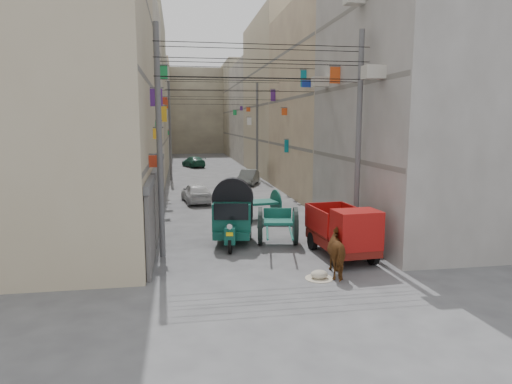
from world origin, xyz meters
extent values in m
plane|color=#49494B|center=(0.00, 0.00, 0.00)|extent=(140.00, 140.00, 0.00)
cube|color=tan|center=(-8.00, 8.00, 6.50)|extent=(8.00, 10.00, 13.00)
cube|color=#69645D|center=(-4.12, 8.00, 3.20)|extent=(0.25, 9.80, 0.18)
cube|color=#69645D|center=(-4.12, 8.00, 6.20)|extent=(0.25, 9.80, 0.18)
cube|color=beige|center=(-8.00, 19.00, 6.00)|extent=(8.00, 12.00, 12.00)
cube|color=#69645D|center=(-4.12, 19.00, 3.20)|extent=(0.25, 11.76, 0.18)
cube|color=#69645D|center=(-4.12, 19.00, 6.20)|extent=(0.25, 11.76, 0.18)
cube|color=#69645D|center=(-4.12, 19.00, 9.20)|extent=(0.25, 11.76, 0.18)
cube|color=#B6AF8F|center=(-8.00, 32.00, 7.00)|extent=(8.00, 14.00, 14.00)
cube|color=#69645D|center=(-4.12, 32.00, 3.20)|extent=(0.25, 13.72, 0.18)
cube|color=#69645D|center=(-4.12, 32.00, 6.20)|extent=(0.25, 13.72, 0.18)
cube|color=#69645D|center=(-4.12, 32.00, 9.20)|extent=(0.25, 13.72, 0.18)
cube|color=#A39E99|center=(-8.00, 46.00, 5.90)|extent=(8.00, 14.00, 11.80)
cube|color=#69645D|center=(-4.12, 46.00, 3.20)|extent=(0.25, 13.72, 0.18)
cube|color=#69645D|center=(-4.12, 46.00, 6.20)|extent=(0.25, 13.72, 0.18)
cube|color=#69645D|center=(-4.12, 46.00, 9.20)|extent=(0.25, 13.72, 0.18)
cube|color=tan|center=(-8.00, 59.00, 6.75)|extent=(8.00, 12.00, 13.50)
cube|color=#69645D|center=(-4.12, 59.00, 3.20)|extent=(0.25, 11.76, 0.18)
cube|color=#69645D|center=(-4.12, 59.00, 6.20)|extent=(0.25, 11.76, 0.18)
cube|color=#69645D|center=(-4.12, 59.00, 9.20)|extent=(0.25, 11.76, 0.18)
cube|color=#A39E99|center=(8.00, 8.00, 6.50)|extent=(8.00, 10.00, 13.00)
cube|color=#69645D|center=(4.12, 8.00, 3.20)|extent=(0.25, 9.80, 0.18)
cube|color=#69645D|center=(4.12, 8.00, 6.20)|extent=(0.25, 9.80, 0.18)
cube|color=#69645D|center=(4.12, 8.00, 9.20)|extent=(0.25, 9.80, 0.18)
cube|color=tan|center=(8.00, 19.00, 6.00)|extent=(8.00, 12.00, 12.00)
cube|color=#69645D|center=(4.12, 19.00, 3.20)|extent=(0.25, 11.76, 0.18)
cube|color=#69645D|center=(4.12, 19.00, 6.20)|extent=(0.25, 11.76, 0.18)
cube|color=#69645D|center=(4.12, 19.00, 9.20)|extent=(0.25, 11.76, 0.18)
cube|color=tan|center=(8.00, 32.00, 7.00)|extent=(8.00, 14.00, 14.00)
cube|color=#69645D|center=(4.12, 32.00, 3.20)|extent=(0.25, 13.72, 0.18)
cube|color=#69645D|center=(4.12, 32.00, 6.20)|extent=(0.25, 13.72, 0.18)
cube|color=#69645D|center=(4.12, 32.00, 9.20)|extent=(0.25, 13.72, 0.18)
cube|color=beige|center=(8.00, 46.00, 5.90)|extent=(8.00, 14.00, 11.80)
cube|color=#69645D|center=(4.12, 46.00, 3.20)|extent=(0.25, 13.72, 0.18)
cube|color=#69645D|center=(4.12, 46.00, 6.20)|extent=(0.25, 13.72, 0.18)
cube|color=#69645D|center=(4.12, 46.00, 9.20)|extent=(0.25, 13.72, 0.18)
cube|color=#B6AF8F|center=(8.00, 59.00, 6.75)|extent=(8.00, 12.00, 13.50)
cube|color=#69645D|center=(4.12, 59.00, 3.20)|extent=(0.25, 11.76, 0.18)
cube|color=#69645D|center=(4.12, 59.00, 6.20)|extent=(0.25, 11.76, 0.18)
cube|color=#69645D|center=(4.12, 59.00, 9.20)|extent=(0.25, 11.76, 0.18)
cube|color=#B6AF8F|center=(0.00, 66.00, 6.50)|extent=(22.00, 10.00, 13.00)
cube|color=#515157|center=(-3.92, 4.80, 1.30)|extent=(0.12, 3.00, 2.60)
cube|color=#58575A|center=(-3.90, 4.80, 2.75)|extent=(0.18, 3.20, 0.25)
cube|color=#515157|center=(-3.92, 8.50, 1.30)|extent=(0.12, 3.00, 2.60)
cube|color=#58575A|center=(-3.90, 8.50, 2.75)|extent=(0.18, 3.20, 0.25)
cube|color=#515157|center=(-3.92, 12.20, 1.30)|extent=(0.12, 3.00, 2.60)
cube|color=#58575A|center=(-3.90, 12.20, 2.75)|extent=(0.18, 3.20, 0.25)
cube|color=#515157|center=(-3.92, 16.00, 1.30)|extent=(0.12, 3.00, 2.60)
cube|color=#58575A|center=(-3.90, 16.00, 2.75)|extent=(0.18, 3.20, 0.25)
cube|color=#D64D19|center=(3.81, 34.28, 5.98)|extent=(0.38, 0.08, 0.41)
cube|color=red|center=(-3.86, 41.61, 3.62)|extent=(0.27, 0.08, 0.71)
cube|color=red|center=(-3.78, 6.43, 3.35)|extent=(0.44, 0.08, 0.42)
cube|color=yellow|center=(-3.77, 15.80, 5.17)|extent=(0.45, 0.08, 0.84)
cube|color=#1B9549|center=(3.79, 44.88, 5.91)|extent=(0.41, 0.08, 0.59)
cube|color=yellow|center=(-3.81, 9.76, 4.24)|extent=(0.38, 0.08, 0.44)
cube|color=white|center=(3.78, 33.54, 4.85)|extent=(0.43, 0.08, 0.72)
cube|color=#502179|center=(3.86, 39.62, 6.25)|extent=(0.28, 0.08, 0.44)
cube|color=#1B9549|center=(-3.76, 20.00, 7.85)|extent=(0.48, 0.08, 0.84)
cube|color=#1B9549|center=(-3.85, 38.07, 3.67)|extent=(0.31, 0.08, 0.44)
cube|color=#D64D19|center=(3.82, 19.02, 5.41)|extent=(0.35, 0.08, 0.45)
cube|color=#502179|center=(3.83, 22.65, 6.65)|extent=(0.34, 0.08, 0.79)
cube|color=#1B9549|center=(-3.86, 12.02, 4.50)|extent=(0.28, 0.08, 0.52)
cube|color=#D64D19|center=(-3.86, 29.62, 6.26)|extent=(0.28, 0.08, 0.74)
cube|color=#0C7987|center=(3.87, 18.51, 3.22)|extent=(0.26, 0.08, 0.80)
cube|color=#D64D19|center=(3.83, 9.37, 6.69)|extent=(0.34, 0.08, 0.55)
cube|color=#502179|center=(-3.76, 8.55, 5.67)|extent=(0.47, 0.08, 0.67)
cube|color=red|center=(-3.80, 21.15, 6.14)|extent=(0.40, 0.08, 0.47)
cube|color=#1731A1|center=(-3.84, 21.66, 5.24)|extent=(0.32, 0.08, 0.55)
cube|color=#1731A1|center=(3.76, 13.74, 6.73)|extent=(0.47, 0.08, 0.35)
cube|color=#0C7987|center=(3.84, 14.58, 7.07)|extent=(0.32, 0.08, 0.89)
cube|color=#D64D19|center=(3.78, 9.29, 6.73)|extent=(0.44, 0.08, 0.69)
cube|color=red|center=(-4.06, 6.00, 3.00)|extent=(0.10, 3.20, 0.80)
cube|color=#1B9549|center=(-4.06, 15.00, 3.00)|extent=(0.10, 3.20, 0.80)
cube|color=#502179|center=(-4.06, 27.00, 3.00)|extent=(0.10, 3.20, 0.80)
cube|color=#1731A1|center=(-4.06, 39.00, 3.00)|extent=(0.10, 3.20, 0.80)
cube|color=yellow|center=(4.06, 6.00, 3.00)|extent=(0.10, 3.20, 0.80)
cube|color=#1731A1|center=(4.06, 15.00, 3.00)|extent=(0.10, 3.20, 0.80)
cube|color=yellow|center=(4.06, 27.00, 3.00)|extent=(0.10, 3.20, 0.80)
cube|color=yellow|center=(4.06, 39.00, 3.00)|extent=(0.10, 3.20, 0.80)
cube|color=#B5B1A3|center=(3.65, 5.00, 6.40)|extent=(0.70, 0.55, 0.45)
cube|color=#B5B1A3|center=(3.65, 11.00, 6.60)|extent=(0.70, 0.55, 0.45)
cylinder|color=#58575A|center=(-3.60, 6.00, 4.00)|extent=(0.20, 0.20, 8.00)
cylinder|color=#58575A|center=(3.60, 6.00, 4.00)|extent=(0.20, 0.20, 8.00)
cylinder|color=#58575A|center=(-3.60, 28.00, 4.00)|extent=(0.20, 0.20, 8.00)
cylinder|color=#58575A|center=(3.60, 28.00, 4.00)|extent=(0.20, 0.20, 8.00)
cylinder|color=black|center=(0.00, 5.50, 6.20)|extent=(7.40, 0.02, 0.02)
cylinder|color=black|center=(0.00, 5.50, 6.80)|extent=(7.40, 0.02, 0.02)
cylinder|color=black|center=(0.00, 5.50, 7.30)|extent=(7.40, 0.02, 0.02)
cylinder|color=black|center=(0.00, 6.50, 6.20)|extent=(7.40, 0.02, 0.02)
cylinder|color=black|center=(0.00, 6.50, 6.80)|extent=(7.40, 0.02, 0.02)
cylinder|color=black|center=(0.00, 6.50, 7.30)|extent=(7.40, 0.02, 0.02)
cylinder|color=black|center=(0.00, 12.00, 6.20)|extent=(7.40, 0.02, 0.02)
cylinder|color=black|center=(0.00, 12.00, 6.80)|extent=(7.40, 0.02, 0.02)
cylinder|color=black|center=(0.00, 12.00, 7.30)|extent=(7.40, 0.02, 0.02)
cylinder|color=black|center=(0.00, 20.00, 6.20)|extent=(7.40, 0.02, 0.02)
cylinder|color=black|center=(0.00, 20.00, 6.80)|extent=(7.40, 0.02, 0.02)
cylinder|color=black|center=(0.00, 20.00, 7.30)|extent=(7.40, 0.02, 0.02)
cylinder|color=black|center=(0.00, 28.00, 6.20)|extent=(7.40, 0.02, 0.02)
cylinder|color=black|center=(0.00, 28.00, 6.80)|extent=(7.40, 0.02, 0.02)
cylinder|color=black|center=(0.00, 28.00, 7.30)|extent=(7.40, 0.02, 0.02)
cylinder|color=black|center=(-1.20, 5.90, 0.31)|extent=(0.25, 0.64, 0.62)
cylinder|color=black|center=(-1.39, 8.09, 0.31)|extent=(0.25, 0.64, 0.62)
cylinder|color=black|center=(-0.19, 7.86, 0.31)|extent=(0.25, 0.64, 0.62)
cube|color=#0C463A|center=(-0.92, 7.32, 0.53)|extent=(1.77, 2.34, 0.31)
cube|color=#0C463A|center=(-1.19, 5.96, 0.67)|extent=(0.48, 0.57, 0.61)
cylinder|color=silver|center=(-1.24, 5.71, 1.06)|extent=(0.21, 0.09, 0.20)
cube|color=yellow|center=(-1.24, 5.69, 0.78)|extent=(0.25, 0.08, 0.13)
cube|color=#0C463A|center=(-0.91, 7.38, 1.17)|extent=(1.78, 2.13, 1.06)
cube|color=black|center=(-1.10, 6.43, 1.44)|extent=(1.27, 0.31, 0.61)
cube|color=black|center=(-1.63, 7.52, 1.28)|extent=(0.30, 1.32, 0.72)
cube|color=black|center=(-0.19, 7.23, 1.28)|extent=(0.30, 1.32, 0.72)
cube|color=silver|center=(-1.10, 6.39, 0.61)|extent=(1.37, 0.32, 0.07)
cylinder|color=black|center=(0.10, 7.02, 0.73)|extent=(0.42, 1.47, 1.47)
cylinder|color=#135749|center=(0.10, 7.02, 0.73)|extent=(0.38, 1.16, 1.15)
cylinder|color=#58575A|center=(0.10, 7.02, 0.73)|extent=(0.26, 0.23, 0.19)
cylinder|color=black|center=(1.45, 6.77, 0.73)|extent=(0.42, 1.47, 1.47)
cylinder|color=#135749|center=(1.45, 6.77, 0.73)|extent=(0.38, 1.16, 1.15)
cylinder|color=#58575A|center=(1.45, 6.77, 0.73)|extent=(0.26, 0.23, 0.19)
cylinder|color=#58575A|center=(0.78, 6.89, 0.73)|extent=(1.41, 0.34, 0.08)
cube|color=#135749|center=(0.78, 6.89, 0.92)|extent=(1.29, 1.34, 0.10)
cube|color=#135749|center=(0.87, 7.41, 1.15)|extent=(1.10, 0.28, 0.37)
cylinder|color=#135749|center=(0.12, 5.68, 0.84)|extent=(0.51, 2.39, 0.07)
cylinder|color=#135749|center=(0.95, 5.53, 0.84)|extent=(0.51, 2.39, 0.07)
cylinder|color=black|center=(2.05, 3.74, 0.33)|extent=(0.23, 0.67, 0.66)
cylinder|color=black|center=(1.89, 5.94, 0.33)|extent=(0.23, 0.67, 0.66)
cylinder|color=black|center=(3.35, 3.83, 0.33)|extent=(0.23, 0.67, 0.66)
cylinder|color=black|center=(3.19, 6.03, 0.33)|extent=(0.23, 0.67, 0.66)
cube|color=#62130E|center=(2.62, 4.88, 0.55)|extent=(1.69, 3.41, 0.35)
cube|color=maroon|center=(2.71, 3.73, 1.25)|extent=(1.53, 1.16, 1.25)
cube|color=black|center=(2.74, 3.26, 1.35)|extent=(1.31, 0.15, 0.55)
cube|color=#62130E|center=(2.58, 5.43, 0.82)|extent=(1.66, 2.31, 0.12)
cube|color=maroon|center=(1.85, 5.38, 1.25)|extent=(0.22, 2.21, 0.85)
cube|color=maroon|center=(3.31, 5.49, 1.25)|extent=(0.22, 2.21, 0.85)
cube|color=maroon|center=(2.50, 6.51, 1.25)|extent=(1.51, 0.17, 0.85)
cylinder|color=#135749|center=(0.22, 11.51, 0.72)|extent=(0.32, 1.42, 1.43)
cylinder|color=#135749|center=(1.74, 11.77, 0.72)|extent=(0.32, 1.42, 1.43)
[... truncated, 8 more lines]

